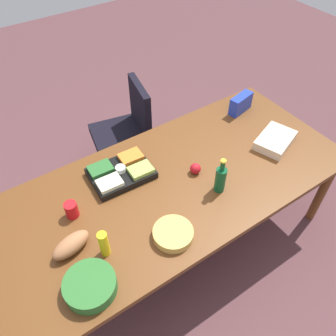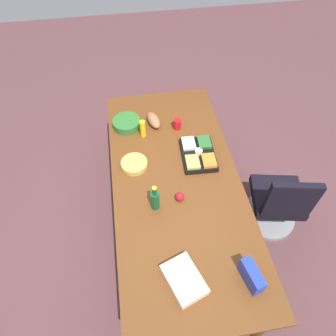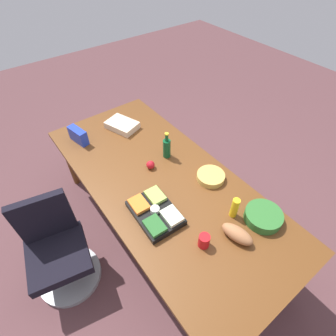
# 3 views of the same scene
# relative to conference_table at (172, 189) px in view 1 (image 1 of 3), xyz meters

# --- Properties ---
(ground_plane) EXTENTS (10.00, 10.00, 0.00)m
(ground_plane) POSITION_rel_conference_table_xyz_m (0.00, 0.00, -0.69)
(ground_plane) COLOR brown
(conference_table) EXTENTS (2.53, 1.13, 0.75)m
(conference_table) POSITION_rel_conference_table_xyz_m (0.00, 0.00, 0.00)
(conference_table) COLOR brown
(conference_table) RESTS_ON ground
(office_chair) EXTENTS (0.57, 0.57, 0.91)m
(office_chair) POSITION_rel_conference_table_xyz_m (-0.15, -0.99, -0.35)
(office_chair) COLOR gray
(office_chair) RESTS_ON ground
(bread_loaf) EXTENTS (0.26, 0.16, 0.10)m
(bread_loaf) POSITION_rel_conference_table_xyz_m (0.77, 0.10, 0.11)
(bread_loaf) COLOR #A16740
(bread_loaf) RESTS_ON conference_table
(apple_red) EXTENTS (0.10, 0.10, 0.08)m
(apple_red) POSITION_rel_conference_table_xyz_m (-0.19, 0.01, 0.10)
(apple_red) COLOR red
(apple_red) RESTS_ON conference_table
(veggie_tray) EXTENTS (0.43, 0.32, 0.09)m
(veggie_tray) POSITION_rel_conference_table_xyz_m (0.25, -0.25, 0.10)
(veggie_tray) COLOR black
(veggie_tray) RESTS_ON conference_table
(mustard_bottle) EXTENTS (0.07, 0.07, 0.19)m
(mustard_bottle) POSITION_rel_conference_table_xyz_m (0.61, 0.23, 0.15)
(mustard_bottle) COLOR yellow
(mustard_bottle) RESTS_ON conference_table
(chip_bag_blue) EXTENTS (0.23, 0.12, 0.15)m
(chip_bag_blue) POSITION_rel_conference_table_xyz_m (-0.93, -0.35, 0.14)
(chip_bag_blue) COLOR #213AB7
(chip_bag_blue) RESTS_ON conference_table
(sheet_cake) EXTENTS (0.38, 0.31, 0.07)m
(sheet_cake) POSITION_rel_conference_table_xyz_m (-0.87, 0.11, 0.10)
(sheet_cake) COLOR beige
(sheet_cake) RESTS_ON conference_table
(red_solo_cup) EXTENTS (0.10, 0.10, 0.11)m
(red_solo_cup) POSITION_rel_conference_table_xyz_m (0.66, -0.13, 0.12)
(red_solo_cup) COLOR red
(red_solo_cup) RESTS_ON conference_table
(salad_bowl) EXTENTS (0.34, 0.34, 0.08)m
(salad_bowl) POSITION_rel_conference_table_xyz_m (0.78, 0.38, 0.10)
(salad_bowl) COLOR #2E6B2C
(salad_bowl) RESTS_ON conference_table
(wine_bottle) EXTENTS (0.09, 0.09, 0.27)m
(wine_bottle) POSITION_rel_conference_table_xyz_m (-0.23, 0.22, 0.17)
(wine_bottle) COLOR #0E4E28
(wine_bottle) RESTS_ON conference_table
(chip_bowl) EXTENTS (0.28, 0.28, 0.05)m
(chip_bowl) POSITION_rel_conference_table_xyz_m (0.23, 0.35, 0.09)
(chip_bowl) COLOR gold
(chip_bowl) RESTS_ON conference_table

